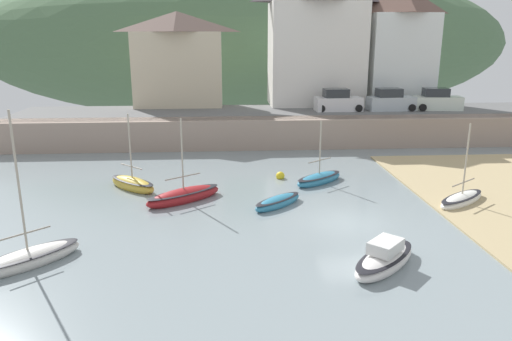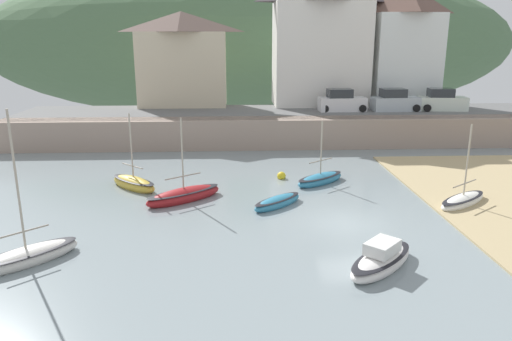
% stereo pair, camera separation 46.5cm
% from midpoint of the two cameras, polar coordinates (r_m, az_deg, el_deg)
% --- Properties ---
extents(ground, '(48.00, 41.00, 0.61)m').
position_cam_midpoint_polar(ground, '(16.43, 23.53, -17.37)').
color(ground, gray).
extents(quay_seawall, '(48.00, 9.40, 2.40)m').
position_cam_midpoint_polar(quay_seawall, '(40.26, 4.40, 4.83)').
color(quay_seawall, '#A18B7B').
rests_on(quay_seawall, ground).
extents(hillside_backdrop, '(80.00, 44.00, 22.54)m').
position_cam_midpoint_polar(hillside_backdrop, '(76.93, -1.82, 14.78)').
color(hillside_backdrop, '#50704C').
rests_on(hillside_backdrop, ground).
extents(waterfront_building_left, '(8.38, 5.05, 8.62)m').
position_cam_midpoint_polar(waterfront_building_left, '(47.12, -9.41, 12.85)').
color(waterfront_building_left, beige).
rests_on(waterfront_building_left, ground).
extents(waterfront_building_centre, '(9.03, 5.62, 11.70)m').
position_cam_midpoint_polar(waterfront_building_centre, '(47.66, 6.82, 14.84)').
color(waterfront_building_centre, silver).
rests_on(waterfront_building_centre, ground).
extents(waterfront_building_right, '(6.47, 5.09, 11.04)m').
position_cam_midpoint_polar(waterfront_building_right, '(49.75, 16.25, 14.02)').
color(waterfront_building_right, white).
rests_on(waterfront_building_right, ground).
extents(sailboat_tall_mast, '(3.49, 3.38, 4.71)m').
position_cam_midpoint_polar(sailboat_tall_mast, '(29.74, -14.74, -1.55)').
color(sailboat_tall_mast, gold).
rests_on(sailboat_tall_mast, ground).
extents(fishing_boat_green, '(3.13, 3.00, 0.70)m').
position_cam_midpoint_polar(fishing_boat_green, '(25.94, 2.07, -3.72)').
color(fishing_boat_green, teal).
rests_on(fishing_boat_green, ground).
extents(rowboat_small_beached, '(3.79, 3.21, 4.56)m').
position_cam_midpoint_polar(rowboat_small_beached, '(28.38, 22.59, -3.15)').
color(rowboat_small_beached, white).
rests_on(rowboat_small_beached, ground).
extents(sailboat_far_left, '(3.67, 3.24, 4.03)m').
position_cam_midpoint_polar(sailboat_far_left, '(30.22, 7.00, -0.96)').
color(sailboat_far_left, teal).
rests_on(sailboat_far_left, ground).
extents(dinghy_open_wooden, '(3.78, 3.82, 1.30)m').
position_cam_midpoint_polar(dinghy_open_wooden, '(19.87, 14.22, -10.08)').
color(dinghy_open_wooden, white).
rests_on(dinghy_open_wooden, ground).
extents(sailboat_nearest_shore, '(4.43, 3.74, 4.81)m').
position_cam_midpoint_polar(sailboat_nearest_shore, '(27.00, -8.98, -2.95)').
color(sailboat_nearest_shore, maroon).
rests_on(sailboat_nearest_shore, ground).
extents(sailboat_white_hull, '(3.95, 3.84, 6.37)m').
position_cam_midpoint_polar(sailboat_white_hull, '(21.54, -25.75, -9.25)').
color(sailboat_white_hull, silver).
rests_on(sailboat_white_hull, ground).
extents(parked_car_near_slipway, '(4.16, 1.85, 1.95)m').
position_cam_midpoint_polar(parked_car_near_slipway, '(43.85, 9.29, 7.99)').
color(parked_car_near_slipway, silver).
rests_on(parked_car_near_slipway, ground).
extents(parked_car_by_wall, '(4.18, 1.91, 1.95)m').
position_cam_midpoint_polar(parked_car_by_wall, '(45.16, 15.25, 7.86)').
color(parked_car_by_wall, '#B2BDC4').
rests_on(parked_car_by_wall, ground).
extents(parked_car_end_of_row, '(4.26, 2.14, 1.95)m').
position_cam_midpoint_polar(parked_car_end_of_row, '(46.71, 20.26, 7.69)').
color(parked_car_end_of_row, silver).
rests_on(parked_car_end_of_row, ground).
extents(mooring_buoy, '(0.56, 0.56, 0.56)m').
position_cam_midpoint_polar(mooring_buoy, '(30.95, 2.44, -0.64)').
color(mooring_buoy, yellow).
rests_on(mooring_buoy, ground).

